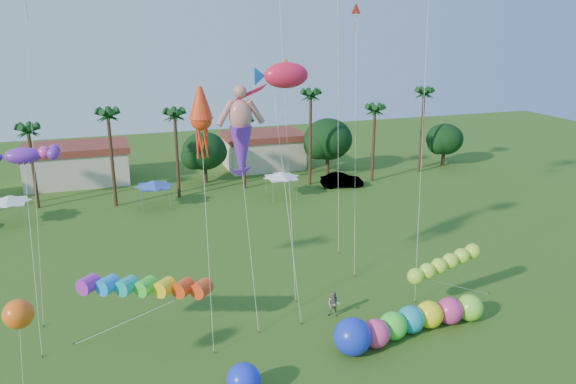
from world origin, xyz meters
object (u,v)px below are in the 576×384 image
object	(u,v)px
spectator_b	(334,304)
caterpillar_inflatable	(405,323)
blue_ball	(244,380)
car_b	(342,180)

from	to	relation	value
spectator_b	caterpillar_inflatable	xyz separation A→B (m)	(3.31, -3.77, 0.04)
spectator_b	blue_ball	distance (m)	10.07
car_b	spectator_b	distance (m)	31.39
spectator_b	caterpillar_inflatable	distance (m)	5.02
car_b	blue_ball	world-z (taller)	blue_ball
blue_ball	spectator_b	bearing A→B (deg)	38.24
spectator_b	blue_ball	xyz separation A→B (m)	(-7.91, -6.23, 0.02)
caterpillar_inflatable	blue_ball	world-z (taller)	caterpillar_inflatable
caterpillar_inflatable	blue_ball	size ratio (longest dim) A/B	6.04
caterpillar_inflatable	blue_ball	xyz separation A→B (m)	(-11.22, -2.46, -0.03)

